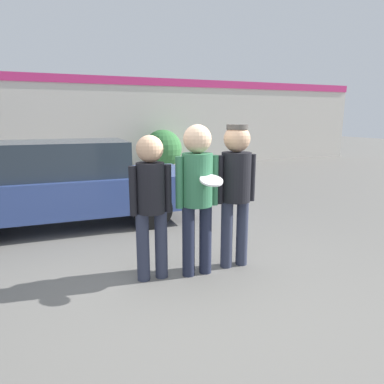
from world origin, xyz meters
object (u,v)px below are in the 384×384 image
Objects in this scene: shrub at (163,149)px; person_middle_with_frisbee at (197,186)px; person_right at (236,182)px; person_left at (151,196)px; parked_car_near at (63,183)px.

person_middle_with_frisbee is at bearing -103.32° from shrub.
person_middle_with_frisbee is 0.54m from person_right.
shrub is at bearing 73.43° from person_left.
person_middle_with_frisbee reaches higher than shrub.
parked_car_near is 7.46m from shrub.
person_right reaches higher than shrub.
parked_car_near is (-0.94, 2.66, -0.25)m from person_left.
person_middle_with_frisbee reaches higher than person_left.
person_left is at bearing -106.57° from shrub.
person_right is 0.40× the size of parked_car_near.
person_right is 3.37m from parked_car_near.
person_right reaches higher than person_left.
person_middle_with_frisbee reaches higher than person_right.
parked_car_near is at bearing -119.45° from shrub.
person_middle_with_frisbee is 1.23× the size of shrub.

